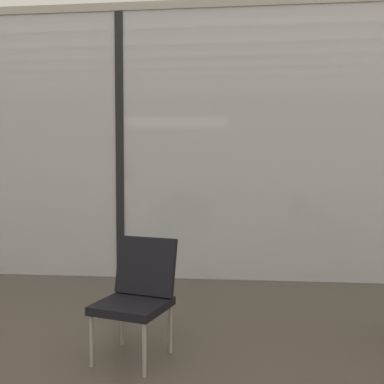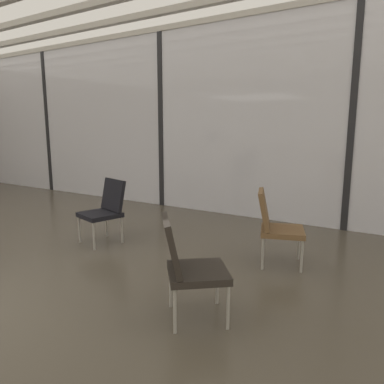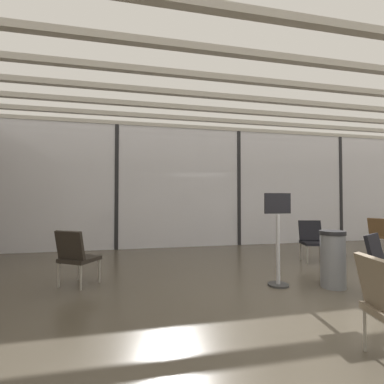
{
  "view_description": "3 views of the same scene",
  "coord_description": "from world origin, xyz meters",
  "px_view_note": "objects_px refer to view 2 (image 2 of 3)",
  "views": [
    {
      "loc": [
        1.48,
        -0.4,
        1.4
      ],
      "look_at": [
        1.18,
        2.59,
        1.24
      ],
      "focal_mm": 41.65,
      "sensor_mm": 36.0,
      "label": 1
    },
    {
      "loc": [
        4.28,
        -0.66,
        1.58
      ],
      "look_at": [
        1.3,
        4.22,
        0.54
      ],
      "focal_mm": 33.39,
      "sensor_mm": 36.0,
      "label": 2
    },
    {
      "loc": [
        -3.13,
        -2.59,
        1.34
      ],
      "look_at": [
        -1.06,
        6.83,
        1.6
      ],
      "focal_mm": 26.12,
      "sensor_mm": 36.0,
      "label": 3
    }
  ],
  "objects_px": {
    "lounge_chair_3": "(187,262)",
    "lounge_chair_4": "(105,207)",
    "parked_airplane": "(308,107)",
    "lounge_chair_5": "(275,223)"
  },
  "relations": [
    {
      "from": "lounge_chair_3",
      "to": "lounge_chair_4",
      "type": "height_order",
      "value": "same"
    },
    {
      "from": "parked_airplane",
      "to": "lounge_chair_3",
      "type": "bearing_deg",
      "value": -81.77
    },
    {
      "from": "parked_airplane",
      "to": "lounge_chair_4",
      "type": "bearing_deg",
      "value": -95.95
    },
    {
      "from": "lounge_chair_4",
      "to": "lounge_chair_5",
      "type": "distance_m",
      "value": 2.3
    },
    {
      "from": "parked_airplane",
      "to": "lounge_chair_5",
      "type": "xyz_separation_m",
      "value": [
        1.47,
        -7.17,
        -1.68
      ]
    },
    {
      "from": "lounge_chair_4",
      "to": "lounge_chair_3",
      "type": "bearing_deg",
      "value": -13.02
    },
    {
      "from": "lounge_chair_3",
      "to": "lounge_chair_5",
      "type": "xyz_separation_m",
      "value": [
        0.21,
        1.56,
        0.0
      ]
    },
    {
      "from": "lounge_chair_3",
      "to": "lounge_chair_5",
      "type": "distance_m",
      "value": 1.58
    },
    {
      "from": "parked_airplane",
      "to": "lounge_chair_5",
      "type": "height_order",
      "value": "parked_airplane"
    },
    {
      "from": "parked_airplane",
      "to": "lounge_chair_3",
      "type": "relative_size",
      "value": 13.37
    }
  ]
}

